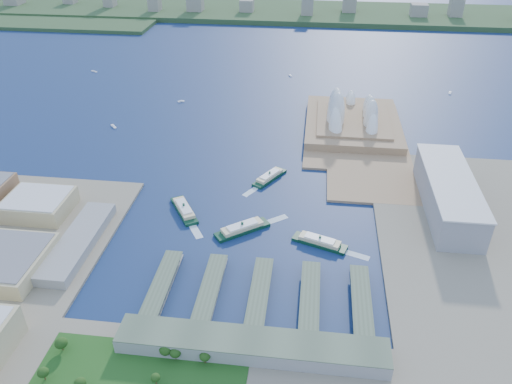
# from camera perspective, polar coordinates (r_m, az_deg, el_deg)

# --- Properties ---
(ground) EXTENTS (3000.00, 3000.00, 0.00)m
(ground) POSITION_cam_1_polar(r_m,az_deg,el_deg) (488.42, -0.20, -5.73)
(ground) COLOR #10224E
(ground) RESTS_ON ground
(peninsula) EXTENTS (135.00, 220.00, 3.00)m
(peninsula) POSITION_cam_1_polar(r_m,az_deg,el_deg) (711.03, 11.17, 6.65)
(peninsula) COLOR #957451
(peninsula) RESTS_ON ground
(far_shore) EXTENTS (2200.00, 260.00, 12.00)m
(far_shore) POSITION_cam_1_polar(r_m,az_deg,el_deg) (1395.13, 5.15, 19.77)
(far_shore) COLOR #2D4926
(far_shore) RESTS_ON ground
(opera_house) EXTENTS (134.00, 180.00, 58.00)m
(opera_house) POSITION_cam_1_polar(r_m,az_deg,el_deg) (717.07, 11.15, 9.54)
(opera_house) COLOR white
(opera_house) RESTS_ON peninsula
(toaster_building) EXTENTS (45.00, 155.00, 35.00)m
(toaster_building) POSITION_cam_1_polar(r_m,az_deg,el_deg) (559.84, 21.11, -0.20)
(toaster_building) COLOR gray
(toaster_building) RESTS_ON east_land
(ferry_wharves) EXTENTS (184.00, 90.00, 9.30)m
(ferry_wharves) POSITION_cam_1_polar(r_m,az_deg,el_deg) (427.53, 0.42, -11.49)
(ferry_wharves) COLOR #4A5A44
(ferry_wharves) RESTS_ON ground
(terminal_building) EXTENTS (200.00, 28.00, 12.00)m
(terminal_building) POSITION_cam_1_polar(r_m,az_deg,el_deg) (383.13, -0.51, -17.17)
(terminal_building) COLOR gray
(terminal_building) RESTS_ON south_land
(far_skyline) EXTENTS (1900.00, 140.00, 55.00)m
(far_skyline) POSITION_cam_1_polar(r_m,az_deg,el_deg) (1368.85, 5.18, 20.97)
(far_skyline) COLOR gray
(far_skyline) RESTS_ON far_shore
(ferry_a) EXTENTS (40.78, 54.34, 10.43)m
(ferry_a) POSITION_cam_1_polar(r_m,az_deg,el_deg) (533.17, -8.24, -1.80)
(ferry_a) COLOR #0D341F
(ferry_a) RESTS_ON ground
(ferry_b) EXTENTS (37.85, 51.19, 9.79)m
(ferry_b) POSITION_cam_1_polar(r_m,az_deg,el_deg) (586.69, 1.57, 1.92)
(ferry_b) COLOR #0D341F
(ferry_b) RESTS_ON ground
(ferry_c) EXTENTS (54.58, 46.26, 10.85)m
(ferry_c) POSITION_cam_1_polar(r_m,az_deg,el_deg) (499.65, -1.58, -3.98)
(ferry_c) COLOR #0D341F
(ferry_c) RESTS_ON ground
(ferry_d) EXTENTS (54.85, 30.57, 10.09)m
(ferry_d) POSITION_cam_1_polar(r_m,az_deg,el_deg) (486.31, 7.30, -5.48)
(ferry_d) COLOR #0D341F
(ferry_d) RESTS_ON ground
(boat_a) EXTENTS (11.88, 12.92, 2.71)m
(boat_a) POSITION_cam_1_polar(r_m,az_deg,el_deg) (746.62, -15.97, 7.25)
(boat_a) COLOR white
(boat_a) RESTS_ON ground
(boat_b) EXTENTS (10.87, 6.91, 2.77)m
(boat_b) POSITION_cam_1_polar(r_m,az_deg,el_deg) (814.51, -8.56, 10.22)
(boat_b) COLOR white
(boat_b) RESTS_ON ground
(boat_c) EXTENTS (7.03, 13.36, 2.89)m
(boat_c) POSITION_cam_1_polar(r_m,az_deg,el_deg) (900.49, 21.29, 10.54)
(boat_c) COLOR white
(boat_c) RESTS_ON ground
(boat_d) EXTENTS (13.73, 8.97, 2.34)m
(boat_d) POSITION_cam_1_polar(r_m,az_deg,el_deg) (990.44, -18.00, 12.99)
(boat_d) COLOR white
(boat_d) RESTS_ON ground
(boat_e) EXTENTS (6.45, 11.09, 2.59)m
(boat_e) POSITION_cam_1_polar(r_m,az_deg,el_deg) (924.43, 3.94, 13.15)
(boat_e) COLOR white
(boat_e) RESTS_ON ground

